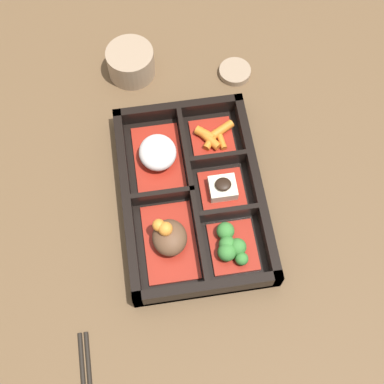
{
  "coord_description": "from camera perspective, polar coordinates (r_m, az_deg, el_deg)",
  "views": [
    {
      "loc": [
        -0.36,
        0.05,
        0.79
      ],
      "look_at": [
        0.0,
        0.0,
        0.03
      ],
      "focal_mm": 50.0,
      "sensor_mm": 36.0,
      "label": 1
    }
  ],
  "objects": [
    {
      "name": "ground_plane",
      "position": [
        0.87,
        0.0,
        -0.69
      ],
      "size": [
        3.0,
        3.0,
        0.0
      ],
      "primitive_type": "plane",
      "color": "brown"
    },
    {
      "name": "bento_base",
      "position": [
        0.87,
        0.0,
        -0.56
      ],
      "size": [
        0.33,
        0.22,
        0.01
      ],
      "color": "black",
      "rests_on": "ground_plane"
    },
    {
      "name": "bento_rim",
      "position": [
        0.85,
        0.15,
        -0.1
      ],
      "size": [
        0.33,
        0.22,
        0.04
      ],
      "color": "black",
      "rests_on": "ground_plane"
    },
    {
      "name": "bowl_stew",
      "position": [
        0.82,
        -2.46,
        -4.92
      ],
      "size": [
        0.13,
        0.08,
        0.06
      ],
      "color": "maroon",
      "rests_on": "bento_base"
    },
    {
      "name": "bowl_rice",
      "position": [
        0.88,
        -3.67,
        4.06
      ],
      "size": [
        0.13,
        0.08,
        0.04
      ],
      "color": "maroon",
      "rests_on": "bento_base"
    },
    {
      "name": "bowl_greens",
      "position": [
        0.82,
        4.18,
        -5.71
      ],
      "size": [
        0.08,
        0.07,
        0.03
      ],
      "color": "maroon",
      "rests_on": "bento_base"
    },
    {
      "name": "bowl_tofu",
      "position": [
        0.86,
        3.24,
        0.53
      ],
      "size": [
        0.08,
        0.07,
        0.03
      ],
      "color": "maroon",
      "rests_on": "bento_base"
    },
    {
      "name": "bowl_carrots",
      "position": [
        0.91,
        2.2,
        5.89
      ],
      "size": [
        0.08,
        0.08,
        0.02
      ],
      "color": "maroon",
      "rests_on": "bento_base"
    },
    {
      "name": "tea_cup",
      "position": [
        0.99,
        -6.56,
        13.62
      ],
      "size": [
        0.08,
        0.08,
        0.05
      ],
      "color": "gray",
      "rests_on": "ground_plane"
    },
    {
      "name": "sauce_dish",
      "position": [
        1.0,
        4.59,
        12.68
      ],
      "size": [
        0.06,
        0.06,
        0.01
      ],
      "color": "gray",
      "rests_on": "ground_plane"
    }
  ]
}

